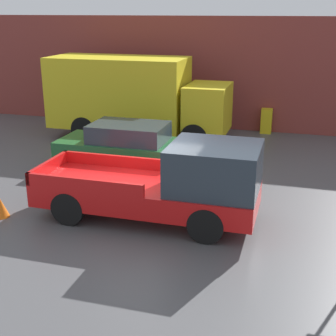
{
  "coord_description": "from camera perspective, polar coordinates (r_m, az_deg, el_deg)",
  "views": [
    {
      "loc": [
        3.62,
        -10.45,
        5.0
      ],
      "look_at": [
        0.39,
        0.76,
        1.02
      ],
      "focal_mm": 50.0,
      "sensor_mm": 36.0,
      "label": 1
    }
  ],
  "objects": [
    {
      "name": "ground_plane",
      "position": [
        12.13,
        -2.77,
        -5.51
      ],
      "size": [
        60.0,
        60.0,
        0.0
      ],
      "primitive_type": "plane",
      "color": "#4C4C4F"
    },
    {
      "name": "building_wall",
      "position": [
        20.48,
        5.88,
        11.36
      ],
      "size": [
        28.0,
        0.15,
        4.73
      ],
      "color": "brown",
      "rests_on": "ground"
    },
    {
      "name": "pickup_truck",
      "position": [
        11.36,
        0.18,
        -1.97
      ],
      "size": [
        5.47,
        2.02,
        2.03
      ],
      "color": "red",
      "rests_on": "ground"
    },
    {
      "name": "car",
      "position": [
        15.12,
        -5.07,
        2.64
      ],
      "size": [
        4.33,
        1.87,
        1.55
      ],
      "color": "#1E592D",
      "rests_on": "ground"
    },
    {
      "name": "delivery_truck",
      "position": [
        18.83,
        -4.35,
        8.82
      ],
      "size": [
        7.12,
        2.41,
        3.22
      ],
      "color": "gold",
      "rests_on": "ground"
    },
    {
      "name": "newspaper_box",
      "position": [
        20.21,
        11.91,
        5.63
      ],
      "size": [
        0.45,
        0.4,
        1.04
      ],
      "color": "gold",
      "rests_on": "ground"
    },
    {
      "name": "traffic_cone",
      "position": [
        12.55,
        -19.71,
        -4.55
      ],
      "size": [
        0.4,
        0.4,
        0.5
      ],
      "color": "orange",
      "rests_on": "ground"
    }
  ]
}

